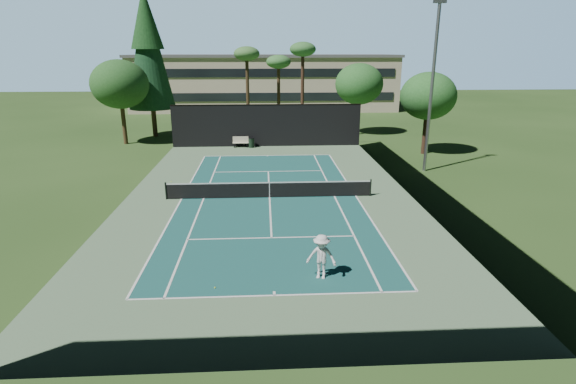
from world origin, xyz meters
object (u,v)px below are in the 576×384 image
tennis_ball_d (171,182)px  trash_bin (251,143)px  player (321,257)px  tennis_ball_a (215,288)px  park_bench (241,142)px  tennis_ball_b (271,189)px  tennis_net (269,189)px  tennis_ball_c (252,190)px

tennis_ball_d → trash_bin: trash_bin is taller
player → tennis_ball_d: player is taller
tennis_ball_a → trash_bin: trash_bin is taller
park_bench → tennis_ball_a: bearing=-89.5°
trash_bin → tennis_ball_b: bearing=-83.2°
tennis_ball_b → trash_bin: 13.75m
tennis_net → tennis_ball_b: (0.12, 1.81, -0.52)m
player → tennis_ball_d: 16.95m
player → tennis_ball_b: (-1.81, 12.38, -0.91)m
tennis_ball_d → tennis_ball_c: bearing=-21.0°
tennis_ball_b → trash_bin: (-1.62, 13.65, 0.44)m
tennis_net → tennis_ball_a: size_ratio=186.63×
tennis_ball_c → park_bench: bearing=95.6°
player → tennis_ball_b: player is taller
tennis_ball_a → park_bench: (-0.23, 26.90, 0.51)m
player → tennis_ball_c: size_ratio=27.43×
park_bench → tennis_ball_d: bearing=-110.2°
player → tennis_ball_d: (-8.79, 14.46, -0.91)m
tennis_net → player: 10.76m
tennis_ball_c → trash_bin: 13.78m
tennis_ball_d → park_bench: park_bench is taller
tennis_net → trash_bin: 15.53m
tennis_net → park_bench: (-2.52, 15.69, -0.01)m
tennis_net → trash_bin: size_ratio=13.65×
player → tennis_ball_d: size_ratio=26.66×
trash_bin → player: bearing=-82.5°
tennis_net → tennis_ball_a: (-2.29, -11.21, -0.52)m
tennis_ball_a → tennis_net: bearing=78.4°
tennis_ball_d → player: bearing=-58.7°
player → tennis_ball_a: player is taller
tennis_ball_c → tennis_ball_d: bearing=159.0°
player → tennis_net: bearing=117.7°
tennis_net → trash_bin: (-1.49, 15.46, -0.08)m
tennis_net → tennis_ball_b: 1.89m
tennis_ball_b → park_bench: size_ratio=0.05×
tennis_ball_c → tennis_ball_d: tennis_ball_d is taller
trash_bin → tennis_ball_d: bearing=-114.9°
tennis_net → trash_bin: tennis_net is taller
tennis_ball_a → tennis_ball_d: tennis_ball_d is taller
tennis_net → tennis_ball_b: bearing=86.1°
tennis_ball_a → tennis_ball_d: (-4.57, 15.09, 0.00)m
park_bench → tennis_ball_c: bearing=-84.4°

